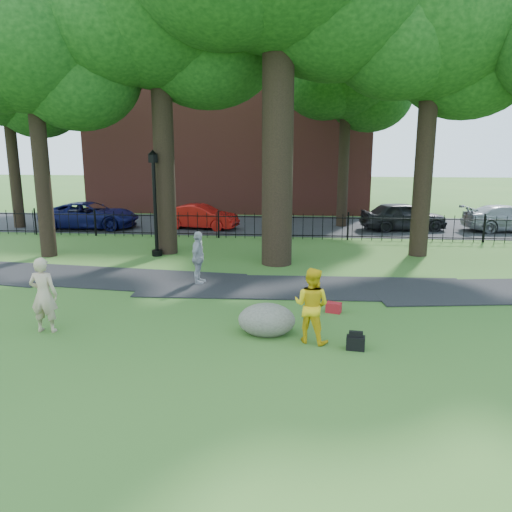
# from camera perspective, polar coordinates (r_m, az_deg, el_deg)

# --- Properties ---
(ground) EXTENTS (120.00, 120.00, 0.00)m
(ground) POSITION_cam_1_polar(r_m,az_deg,el_deg) (11.70, 0.48, -8.85)
(ground) COLOR #2D5B1F
(ground) RESTS_ON ground
(footpath) EXTENTS (36.07, 3.85, 0.03)m
(footpath) POSITION_cam_1_polar(r_m,az_deg,el_deg) (15.35, 5.47, -3.64)
(footpath) COLOR black
(footpath) RESTS_ON ground
(street) EXTENTS (80.00, 7.00, 0.02)m
(street) POSITION_cam_1_polar(r_m,az_deg,el_deg) (27.20, 3.38, 3.51)
(street) COLOR black
(street) RESTS_ON ground
(iron_fence) EXTENTS (44.00, 0.04, 1.20)m
(iron_fence) POSITION_cam_1_polar(r_m,az_deg,el_deg) (23.16, 3.04, 3.43)
(iron_fence) COLOR black
(iron_fence) RESTS_ON ground
(brick_building) EXTENTS (18.00, 8.00, 12.00)m
(brick_building) POSITION_cam_1_polar(r_m,az_deg,el_deg) (35.24, -2.74, 15.36)
(brick_building) COLOR brown
(brick_building) RESTS_ON ground
(tree_row) EXTENTS (26.82, 7.96, 12.42)m
(tree_row) POSITION_cam_1_polar(r_m,az_deg,el_deg) (19.64, 4.48, 23.93)
(tree_row) COLOR black
(tree_row) RESTS_ON ground
(woman) EXTENTS (0.66, 0.44, 1.78)m
(woman) POSITION_cam_1_polar(r_m,az_deg,el_deg) (12.53, -23.11, -4.12)
(woman) COLOR tan
(woman) RESTS_ON ground
(man) EXTENTS (1.00, 0.91, 1.69)m
(man) POSITION_cam_1_polar(r_m,az_deg,el_deg) (11.04, 6.36, -5.61)
(man) COLOR yellow
(man) RESTS_ON ground
(pedestrian) EXTENTS (0.49, 1.01, 1.67)m
(pedestrian) POSITION_cam_1_polar(r_m,az_deg,el_deg) (15.65, -6.62, -0.21)
(pedestrian) COLOR #9F9FA3
(pedestrian) RESTS_ON ground
(boulder) EXTENTS (1.38, 1.08, 0.77)m
(boulder) POSITION_cam_1_polar(r_m,az_deg,el_deg) (11.57, 1.23, -7.05)
(boulder) COLOR #6D6B5B
(boulder) RESTS_ON ground
(lamppost) EXTENTS (0.41, 0.41, 4.10)m
(lamppost) POSITION_cam_1_polar(r_m,az_deg,el_deg) (19.75, -11.47, 5.75)
(lamppost) COLOR black
(lamppost) RESTS_ON ground
(backpack) EXTENTS (0.42, 0.29, 0.29)m
(backpack) POSITION_cam_1_polar(r_m,az_deg,el_deg) (11.00, 11.31, -9.71)
(backpack) COLOR black
(backpack) RESTS_ON ground
(red_bag) EXTENTS (0.44, 0.34, 0.26)m
(red_bag) POSITION_cam_1_polar(r_m,az_deg,el_deg) (13.22, 8.86, -5.84)
(red_bag) COLOR maroon
(red_bag) RESTS_ON ground
(red_sedan) EXTENTS (4.04, 1.96, 1.27)m
(red_sedan) POSITION_cam_1_polar(r_m,az_deg,el_deg) (26.09, -6.35, 4.48)
(red_sedan) COLOR #A8110C
(red_sedan) RESTS_ON ground
(navy_van) EXTENTS (5.04, 2.49, 1.37)m
(navy_van) POSITION_cam_1_polar(r_m,az_deg,el_deg) (27.53, -18.43, 4.44)
(navy_van) COLOR #0E1046
(navy_van) RESTS_ON ground
(grey_car) EXTENTS (4.50, 2.42, 1.45)m
(grey_car) POSITION_cam_1_polar(r_m,az_deg,el_deg) (26.63, 16.49, 4.40)
(grey_car) COLOR black
(grey_car) RESTS_ON ground
(silver_car) EXTENTS (4.68, 2.32, 1.31)m
(silver_car) POSITION_cam_1_polar(r_m,az_deg,el_deg) (28.28, 26.88, 3.86)
(silver_car) COLOR #999CA2
(silver_car) RESTS_ON ground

